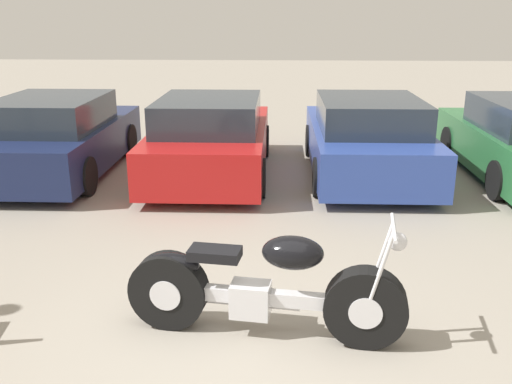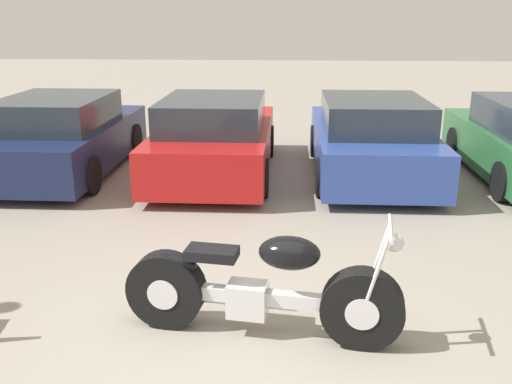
{
  "view_description": "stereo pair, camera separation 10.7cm",
  "coord_description": "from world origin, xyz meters",
  "px_view_note": "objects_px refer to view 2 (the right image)",
  "views": [
    {
      "loc": [
        0.29,
        -3.91,
        2.71
      ],
      "look_at": [
        0.06,
        1.95,
        0.85
      ],
      "focal_mm": 40.0,
      "sensor_mm": 36.0,
      "label": 1
    },
    {
      "loc": [
        0.4,
        -3.9,
        2.71
      ],
      "look_at": [
        0.06,
        1.95,
        0.85
      ],
      "focal_mm": 40.0,
      "sensor_mm": 36.0,
      "label": 2
    }
  ],
  "objects_px": {
    "parked_car_blue": "(371,139)",
    "motorcycle": "(259,289)",
    "parked_car_red": "(215,139)",
    "parked_car_navy": "(63,137)"
  },
  "relations": [
    {
      "from": "motorcycle",
      "to": "parked_car_blue",
      "type": "relative_size",
      "value": 0.58
    },
    {
      "from": "parked_car_blue",
      "to": "parked_car_red",
      "type": "bearing_deg",
      "value": -178.17
    },
    {
      "from": "parked_car_red",
      "to": "parked_car_blue",
      "type": "relative_size",
      "value": 1.0
    },
    {
      "from": "parked_car_red",
      "to": "parked_car_blue",
      "type": "bearing_deg",
      "value": 1.83
    },
    {
      "from": "motorcycle",
      "to": "parked_car_navy",
      "type": "relative_size",
      "value": 0.58
    },
    {
      "from": "motorcycle",
      "to": "parked_car_blue",
      "type": "bearing_deg",
      "value": 72.6
    },
    {
      "from": "parked_car_navy",
      "to": "parked_car_blue",
      "type": "distance_m",
      "value": 5.32
    },
    {
      "from": "motorcycle",
      "to": "parked_car_navy",
      "type": "height_order",
      "value": "parked_car_navy"
    },
    {
      "from": "parked_car_navy",
      "to": "parked_car_red",
      "type": "relative_size",
      "value": 1.0
    },
    {
      "from": "parked_car_blue",
      "to": "motorcycle",
      "type": "bearing_deg",
      "value": -107.4
    }
  ]
}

